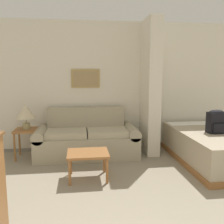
# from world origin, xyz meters

# --- Properties ---
(wall_back) EXTENTS (7.74, 0.16, 2.60)m
(wall_back) POSITION_xyz_m (-0.00, 4.42, 1.29)
(wall_back) COLOR silver
(wall_back) RESTS_ON ground_plane
(wall_partition_pillar) EXTENTS (0.24, 0.70, 2.60)m
(wall_partition_pillar) POSITION_xyz_m (1.03, 4.01, 1.30)
(wall_partition_pillar) COLOR silver
(wall_partition_pillar) RESTS_ON ground_plane
(couch) EXTENTS (1.93, 0.84, 0.90)m
(couch) POSITION_xyz_m (-0.21, 3.94, 0.32)
(couch) COLOR tan
(couch) RESTS_ON ground_plane
(coffee_table) EXTENTS (0.61, 0.49, 0.41)m
(coffee_table) POSITION_xyz_m (-0.23, 2.86, 0.36)
(coffee_table) COLOR #996033
(coffee_table) RESTS_ON ground_plane
(side_table) EXTENTS (0.43, 0.43, 0.55)m
(side_table) POSITION_xyz_m (-1.33, 3.95, 0.45)
(side_table) COLOR #996033
(side_table) RESTS_ON ground_plane
(table_lamp) EXTENTS (0.34, 0.34, 0.46)m
(table_lamp) POSITION_xyz_m (-1.33, 3.95, 0.86)
(table_lamp) COLOR tan
(table_lamp) RESTS_ON side_table
(bed) EXTENTS (1.64, 2.04, 0.55)m
(bed) POSITION_xyz_m (2.21, 3.30, 0.28)
(bed) COLOR #996033
(bed) RESTS_ON ground_plane
(backpack) EXTENTS (0.28, 0.22, 0.40)m
(backpack) POSITION_xyz_m (1.99, 3.21, 0.76)
(backpack) COLOR black
(backpack) RESTS_ON bed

